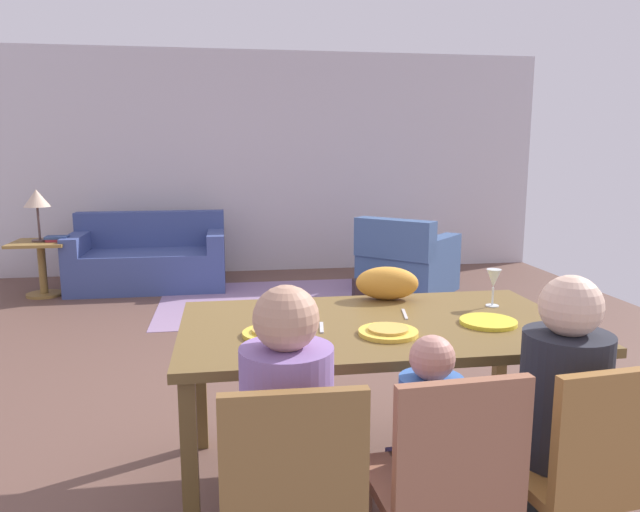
{
  "coord_description": "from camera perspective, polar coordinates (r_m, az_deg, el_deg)",
  "views": [
    {
      "loc": [
        -0.53,
        -3.68,
        1.52
      ],
      "look_at": [
        0.05,
        0.01,
        0.85
      ],
      "focal_mm": 33.39,
      "sensor_mm": 36.0,
      "label": 1
    }
  ],
  "objects": [
    {
      "name": "back_wall",
      "position": [
        7.53,
        -4.91,
        8.85
      ],
      "size": [
        6.88,
        0.1,
        2.7
      ],
      "primitive_type": "cube",
      "color": "silver",
      "rests_on": "ground_plane"
    },
    {
      "name": "dining_table",
      "position": [
        2.7,
        5.5,
        -7.75
      ],
      "size": [
        1.74,
        0.99,
        0.76
      ],
      "color": "brown",
      "rests_on": "ground_plane"
    },
    {
      "name": "handbag",
      "position": [
        5.9,
        4.75,
        -3.48
      ],
      "size": [
        0.32,
        0.16,
        0.26
      ],
      "primitive_type": "cube",
      "color": "#302221",
      "rests_on": "ground_plane"
    },
    {
      "name": "table_lamp",
      "position": [
        6.77,
        -25.52,
        4.86
      ],
      "size": [
        0.26,
        0.26,
        0.54
      ],
      "color": "#4B3734",
      "rests_on": "side_table"
    },
    {
      "name": "knife",
      "position": [
        2.82,
        8.13,
        -5.53
      ],
      "size": [
        0.05,
        0.17,
        0.01
      ],
      "primitive_type": "cube",
      "rotation": [
        0.0,
        0.0,
        -0.19
      ],
      "color": "silver",
      "rests_on": "dining_table"
    },
    {
      "name": "cat",
      "position": [
        3.07,
        6.44,
        -2.6
      ],
      "size": [
        0.35,
        0.23,
        0.17
      ],
      "primitive_type": "ellipsoid",
      "rotation": [
        0.0,
        0.0,
        -0.22
      ],
      "color": "gold",
      "rests_on": "dining_table"
    },
    {
      "name": "plate_near_child",
      "position": [
        2.51,
        6.56,
        -7.29
      ],
      "size": [
        0.25,
        0.25,
        0.02
      ],
      "primitive_type": "cylinder",
      "color": "yellow",
      "rests_on": "dining_table"
    },
    {
      "name": "dining_chair_child",
      "position": [
        2.04,
        11.88,
        -20.37
      ],
      "size": [
        0.44,
        0.44,
        0.87
      ],
      "color": "#965D41",
      "rests_on": "ground_plane"
    },
    {
      "name": "pizza_near_man",
      "position": [
        2.49,
        -4.58,
        -7.08
      ],
      "size": [
        0.17,
        0.17,
        0.01
      ],
      "primitive_type": "cylinder",
      "color": "gold",
      "rests_on": "plate_near_man"
    },
    {
      "name": "armchair",
      "position": [
        6.43,
        8.26,
        -0.7
      ],
      "size": [
        1.21,
        1.21,
        0.82
      ],
      "color": "#3D5887",
      "rests_on": "ground_plane"
    },
    {
      "name": "person_child",
      "position": [
        2.21,
        10.01,
        -19.58
      ],
      "size": [
        0.22,
        0.29,
        0.92
      ],
      "color": "#392F52",
      "rests_on": "ground_plane"
    },
    {
      "name": "person_man",
      "position": [
        2.08,
        -3.21,
        -18.84
      ],
      "size": [
        0.3,
        0.4,
        1.11
      ],
      "color": "navy",
      "rests_on": "ground_plane"
    },
    {
      "name": "dining_chair_man",
      "position": [
        1.94,
        -2.73,
        -21.89
      ],
      "size": [
        0.43,
        0.43,
        0.87
      ],
      "color": "brown",
      "rests_on": "ground_plane"
    },
    {
      "name": "couch",
      "position": [
        6.89,
        -16.02,
        -0.38
      ],
      "size": [
        1.66,
        0.86,
        0.82
      ],
      "color": "#3B4B86",
      "rests_on": "ground_plane"
    },
    {
      "name": "book_lower",
      "position": [
        6.75,
        -23.79,
        1.42
      ],
      "size": [
        0.22,
        0.16,
        0.03
      ],
      "primitive_type": "cube",
      "color": "maroon",
      "rests_on": "side_table"
    },
    {
      "name": "pizza_near_child",
      "position": [
        2.51,
        6.56,
        -6.96
      ],
      "size": [
        0.17,
        0.17,
        0.01
      ],
      "primitive_type": "cylinder",
      "color": "gold",
      "rests_on": "plate_near_child"
    },
    {
      "name": "plate_near_man",
      "position": [
        2.49,
        -4.58,
        -7.41
      ],
      "size": [
        0.25,
        0.25,
        0.02
      ],
      "primitive_type": "cylinder",
      "color": "yellow",
      "rests_on": "dining_table"
    },
    {
      "name": "ground_plane",
      "position": [
        4.56,
        -1.74,
        -9.42
      ],
      "size": [
        6.88,
        6.38,
        0.02
      ],
      "primitive_type": "cube",
      "color": "brown"
    },
    {
      "name": "side_table",
      "position": [
        6.85,
        -25.11,
        -0.4
      ],
      "size": [
        0.56,
        0.56,
        0.58
      ],
      "color": "olive",
      "rests_on": "ground_plane"
    },
    {
      "name": "book_upper",
      "position": [
        6.74,
        -23.9,
        1.65
      ],
      "size": [
        0.22,
        0.16,
        0.03
      ],
      "primitive_type": "cube",
      "color": "navy",
      "rests_on": "book_lower"
    },
    {
      "name": "dining_chair_woman",
      "position": [
        2.24,
        24.1,
        -18.11
      ],
      "size": [
        0.46,
        0.46,
        0.87
      ],
      "color": "olive",
      "rests_on": "ground_plane"
    },
    {
      "name": "fork",
      "position": [
        2.58,
        0.15,
        -6.87
      ],
      "size": [
        0.04,
        0.15,
        0.01
      ],
      "primitive_type": "cube",
      "rotation": [
        0.0,
        0.0,
        -0.14
      ],
      "color": "silver",
      "rests_on": "dining_table"
    },
    {
      "name": "wine_glass",
      "position": [
        3.03,
        16.3,
        -2.22
      ],
      "size": [
        0.07,
        0.07,
        0.19
      ],
      "color": "silver",
      "rests_on": "dining_table"
    },
    {
      "name": "plate_near_woman",
      "position": [
        2.75,
        15.83,
        -6.1
      ],
      "size": [
        0.25,
        0.25,
        0.02
      ],
      "primitive_type": "cylinder",
      "color": "yellow",
      "rests_on": "dining_table"
    },
    {
      "name": "person_woman",
      "position": [
        2.36,
        21.52,
        -15.89
      ],
      "size": [
        0.3,
        0.41,
        1.11
      ],
      "color": "#344245",
      "rests_on": "ground_plane"
    },
    {
      "name": "area_rug",
      "position": [
        6.09,
        -2.99,
        -4.24
      ],
      "size": [
        2.6,
        1.8,
        0.01
      ],
      "primitive_type": "cube",
      "color": "gray",
      "rests_on": "ground_plane"
    }
  ]
}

